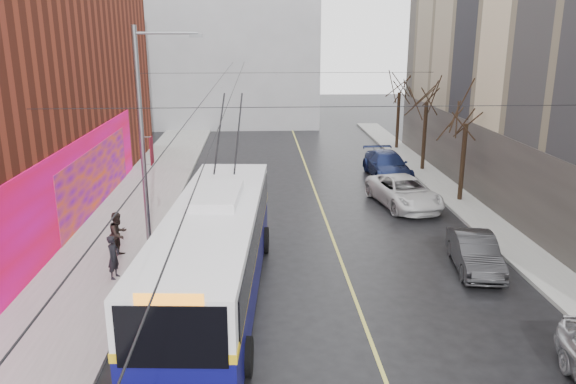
% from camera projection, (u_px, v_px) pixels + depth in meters
% --- Properties ---
extents(sidewalk_left, '(4.00, 60.00, 0.15)m').
position_uv_depth(sidewalk_left, '(120.00, 232.00, 25.23)').
color(sidewalk_left, gray).
rests_on(sidewalk_left, ground).
extents(sidewalk_right, '(2.00, 60.00, 0.15)m').
position_uv_depth(sidewalk_right, '(489.00, 225.00, 26.13)').
color(sidewalk_right, gray).
rests_on(sidewalk_right, ground).
extents(lane_line, '(0.12, 50.00, 0.01)m').
position_uv_depth(lane_line, '(324.00, 216.00, 27.68)').
color(lane_line, '#BFB74C').
rests_on(lane_line, ground).
extents(building_far, '(20.50, 12.10, 18.00)m').
position_uv_depth(building_far, '(212.00, 29.00, 54.56)').
color(building_far, gray).
rests_on(building_far, ground).
extents(streetlight_pole, '(2.65, 0.60, 9.00)m').
position_uv_depth(streetlight_pole, '(146.00, 135.00, 22.10)').
color(streetlight_pole, slate).
rests_on(streetlight_pole, ground).
extents(catenary_wires, '(18.00, 60.00, 0.22)m').
position_uv_depth(catenary_wires, '(240.00, 87.00, 26.49)').
color(catenary_wires, black).
extents(tree_near, '(3.20, 3.20, 6.40)m').
position_uv_depth(tree_near, '(467.00, 109.00, 28.63)').
color(tree_near, black).
rests_on(tree_near, ground).
extents(tree_mid, '(3.20, 3.20, 6.68)m').
position_uv_depth(tree_mid, '(427.00, 90.00, 35.27)').
color(tree_mid, black).
rests_on(tree_mid, ground).
extents(tree_far, '(3.20, 3.20, 6.57)m').
position_uv_depth(tree_far, '(400.00, 82.00, 42.03)').
color(tree_far, black).
rests_on(tree_far, ground).
extents(pigeons_flying, '(2.53, 3.76, 0.77)m').
position_uv_depth(pigeons_flying, '(242.00, 85.00, 21.80)').
color(pigeons_flying, slate).
extents(trolleybus, '(3.79, 13.36, 6.26)m').
position_uv_depth(trolleybus, '(215.00, 252.00, 18.53)').
color(trolleybus, '#0A0A4B').
rests_on(trolleybus, ground).
extents(parked_car_b, '(2.01, 4.30, 1.36)m').
position_uv_depth(parked_car_b, '(475.00, 253.00, 21.28)').
color(parked_car_b, '#29292C').
rests_on(parked_car_b, ground).
extents(parked_car_c, '(3.42, 5.81, 1.52)m').
position_uv_depth(parked_car_c, '(404.00, 192.00, 29.10)').
color(parked_car_c, silver).
rests_on(parked_car_c, ground).
extents(parked_car_d, '(2.46, 5.52, 1.57)m').
position_uv_depth(parked_car_d, '(387.00, 165.00, 34.82)').
color(parked_car_d, navy).
rests_on(parked_car_d, ground).
extents(following_car, '(2.26, 4.54, 1.49)m').
position_uv_depth(following_car, '(241.00, 190.00, 29.54)').
color(following_car, '#9E9FA3').
rests_on(following_car, ground).
extents(pedestrian_a, '(0.52, 0.67, 1.61)m').
position_uv_depth(pedestrian_a, '(114.00, 257.00, 20.14)').
color(pedestrian_a, black).
rests_on(pedestrian_a, sidewalk_left).
extents(pedestrian_b, '(1.01, 1.10, 1.82)m').
position_uv_depth(pedestrian_b, '(118.00, 234.00, 22.11)').
color(pedestrian_b, black).
rests_on(pedestrian_b, sidewalk_left).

